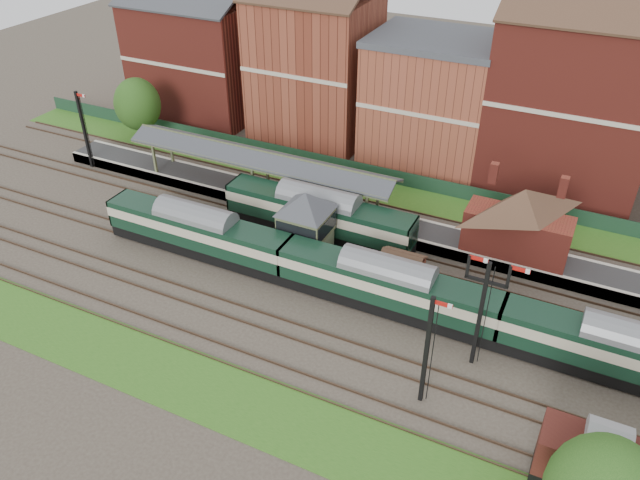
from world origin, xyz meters
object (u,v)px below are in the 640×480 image
at_px(signal_box, 306,224).
at_px(semaphore_bracket, 482,307).
at_px(platform_railcar, 319,214).
at_px(goods_van_a, 599,464).
at_px(dmu_train, 386,285).

xyz_separation_m(signal_box, semaphore_bracket, (15.04, -5.75, 1.44)).
height_order(platform_railcar, goods_van_a, platform_railcar).
xyz_separation_m(semaphore_bracket, platform_railcar, (-15.53, 9.00, -2.39)).
bearing_deg(goods_van_a, dmu_train, 148.99).
xyz_separation_m(signal_box, goods_van_a, (22.97, -12.25, -1.10)).
relative_size(semaphore_bracket, goods_van_a, 1.35).
xyz_separation_m(signal_box, dmu_train, (8.00, -3.25, -1.00)).
xyz_separation_m(platform_railcar, goods_van_a, (23.46, -15.50, -0.15)).
distance_m(dmu_train, goods_van_a, 17.47).
distance_m(semaphore_bracket, dmu_train, 7.86).
relative_size(platform_railcar, goods_van_a, 2.72).
relative_size(semaphore_bracket, dmu_train, 0.17).
distance_m(signal_box, platform_railcar, 3.42).
bearing_deg(dmu_train, semaphore_bracket, -19.56).
relative_size(semaphore_bracket, platform_railcar, 0.49).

